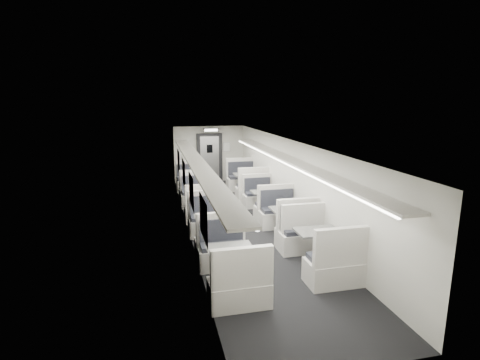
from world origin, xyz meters
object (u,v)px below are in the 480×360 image
vestibule_door (210,158)px  booth_left_a (192,185)px  passenger (198,179)px  booth_right_a (247,184)px  booth_right_b (264,202)px  booth_left_d (230,265)px  booth_left_c (214,230)px  booth_right_c (288,222)px  booth_right_d (317,247)px  exit_sign (211,130)px  booth_left_b (200,201)px

vestibule_door → booth_left_a: bearing=-114.0°
passenger → vestibule_door: size_ratio=0.80×
booth_right_a → booth_right_b: bearing=-90.0°
booth_left_a → booth_left_d: size_ratio=1.01×
booth_right_a → booth_right_b: 2.29m
booth_left_c → vestibule_door: (1.00, 7.20, 0.65)m
booth_right_c → vestibule_door: size_ratio=1.04×
booth_right_d → exit_sign: exit_sign is taller
booth_left_b → booth_right_c: 3.23m
booth_left_d → exit_sign: exit_sign is taller
booth_right_a → booth_right_d: booth_right_a is taller
booth_left_b → booth_right_c: bearing=-51.8°
booth_left_a → booth_left_d: (0.00, -6.95, -0.01)m
booth_right_d → exit_sign: 8.59m
booth_left_d → exit_sign: size_ratio=3.49×
booth_right_b → booth_right_c: (0.00, -2.12, 0.03)m
exit_sign → vestibule_door: bearing=90.0°
booth_left_b → booth_left_c: (0.00, -2.74, 0.00)m
booth_right_a → booth_right_c: size_ratio=1.06×
booth_left_b → vestibule_door: 4.62m
booth_right_c → booth_left_a: bearing=112.8°
booth_right_a → booth_right_d: bearing=-90.0°
booth_left_c → passenger: 4.07m
booth_left_c → booth_left_a: bearing=90.0°
booth_left_c → booth_right_d: bearing=-38.8°
booth_left_b → passenger: size_ratio=1.30×
booth_right_b → booth_right_d: bearing=-90.0°
booth_right_d → exit_sign: (-1.00, 8.33, 1.87)m
booth_right_c → booth_right_d: booth_right_d is taller
booth_left_c → passenger: bearing=88.6°
booth_left_a → booth_left_b: bearing=-90.0°
booth_right_c → exit_sign: exit_sign is taller
booth_right_b → booth_left_a: bearing=127.1°
booth_left_a → exit_sign: size_ratio=3.54×
booth_left_a → exit_sign: exit_sign is taller
booth_right_d → vestibule_door: 8.89m
passenger → exit_sign: exit_sign is taller
booth_left_c → exit_sign: 7.05m
passenger → exit_sign: size_ratio=2.70×
booth_left_c → vestibule_door: 7.30m
booth_left_c → exit_sign: (1.00, 6.72, 1.89)m
booth_left_c → booth_right_d: booth_right_d is taller
booth_right_a → booth_left_c: bearing=-113.5°
booth_left_a → booth_right_b: (2.00, -2.64, -0.03)m
booth_left_b → vestibule_door: size_ratio=1.03×
booth_right_b → exit_sign: 4.90m
booth_left_a → booth_left_d: 6.95m
booth_left_b → booth_right_a: size_ratio=0.93×
booth_right_d → passenger: passenger is taller
booth_left_c → passenger: size_ratio=1.30×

